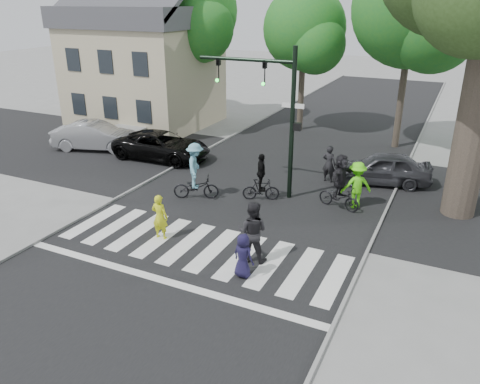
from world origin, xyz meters
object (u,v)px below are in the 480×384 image
object	(u,v)px
car_suv	(162,146)
pedestrian_woman	(160,217)
pedestrian_adult	(252,232)
pedestrian_child	(243,256)
car_silver	(96,136)
car_grey	(382,168)
traffic_signal	(272,101)
cyclist_mid	(261,181)
cyclist_left	(196,175)
cyclist_right	(340,185)

from	to	relation	value
car_suv	pedestrian_woman	bearing A→B (deg)	-147.57
pedestrian_woman	pedestrian_adult	world-z (taller)	pedestrian_adult
pedestrian_child	car_silver	size ratio (longest dim) A/B	0.30
pedestrian_child	car_grey	size ratio (longest dim) A/B	0.33
pedestrian_child	car_grey	xyz separation A→B (m)	(2.27, 9.45, 0.02)
traffic_signal	car_suv	xyz separation A→B (m)	(-6.74, 1.97, -3.21)
pedestrian_child	cyclist_mid	world-z (taller)	cyclist_mid
cyclist_left	car_grey	world-z (taller)	cyclist_left
cyclist_left	cyclist_mid	xyz separation A→B (m)	(2.44, 0.99, -0.21)
cyclist_mid	car_suv	distance (m)	7.17
pedestrian_woman	pedestrian_adult	bearing A→B (deg)	176.96
pedestrian_adult	car_suv	size ratio (longest dim) A/B	0.39
pedestrian_woman	car_suv	world-z (taller)	pedestrian_woman
car_silver	car_grey	bearing A→B (deg)	-101.89
car_silver	cyclist_mid	bearing A→B (deg)	-120.75
cyclist_mid	car_grey	bearing A→B (deg)	44.68
traffic_signal	cyclist_right	xyz separation A→B (m)	(2.95, -0.16, -2.92)
traffic_signal	car_silver	size ratio (longest dim) A/B	1.31
cyclist_left	pedestrian_woman	bearing A→B (deg)	-79.06
pedestrian_adult	car_grey	xyz separation A→B (m)	(2.42, 8.48, -0.28)
pedestrian_adult	pedestrian_woman	bearing A→B (deg)	-7.89
car_grey	car_suv	bearing A→B (deg)	-96.72
cyclist_left	car_grey	size ratio (longest dim) A/B	0.56
traffic_signal	cyclist_left	distance (m)	4.22
traffic_signal	pedestrian_adult	size ratio (longest dim) A/B	3.06
pedestrian_woman	cyclist_left	bearing A→B (deg)	-82.45
pedestrian_woman	pedestrian_child	bearing A→B (deg)	161.65
pedestrian_adult	traffic_signal	bearing A→B (deg)	-81.85
cyclist_mid	cyclist_left	bearing A→B (deg)	-157.82
pedestrian_woman	car_suv	bearing A→B (deg)	-59.27
traffic_signal	pedestrian_woman	xyz separation A→B (m)	(-1.87, -5.23, -3.11)
cyclist_left	cyclist_right	distance (m)	5.71
traffic_signal	pedestrian_child	xyz separation A→B (m)	(1.68, -6.17, -3.22)
cyclist_mid	cyclist_right	size ratio (longest dim) A/B	0.89
traffic_signal	car_suv	distance (m)	7.72
car_suv	car_silver	distance (m)	4.14
traffic_signal	pedestrian_adult	distance (m)	6.16
traffic_signal	car_suv	size ratio (longest dim) A/B	1.20
cyclist_mid	cyclist_right	distance (m)	3.11
traffic_signal	cyclist_left	bearing A→B (deg)	-145.85
pedestrian_child	car_suv	xyz separation A→B (m)	(-8.42, 8.14, 0.01)
pedestrian_adult	cyclist_mid	world-z (taller)	pedestrian_adult
cyclist_right	car_silver	bearing A→B (deg)	172.03
pedestrian_child	car_suv	distance (m)	11.71
cyclist_right	traffic_signal	bearing A→B (deg)	176.88
pedestrian_adult	cyclist_mid	bearing A→B (deg)	-78.19
cyclist_mid	traffic_signal	bearing A→B (deg)	81.98
traffic_signal	cyclist_mid	distance (m)	3.19
cyclist_mid	pedestrian_child	bearing A→B (deg)	-71.91
pedestrian_woman	cyclist_left	size ratio (longest dim) A/B	0.68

